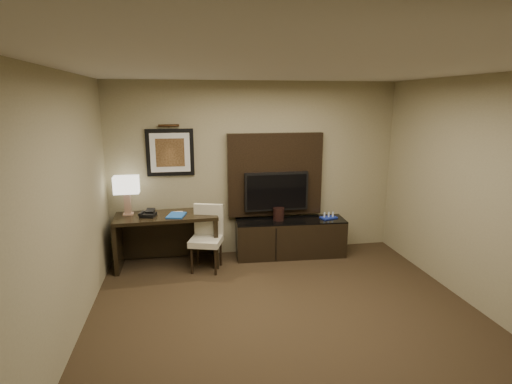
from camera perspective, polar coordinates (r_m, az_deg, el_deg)
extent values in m
cube|color=#2F2215|center=(4.45, 5.92, -19.94)|extent=(4.50, 5.00, 0.01)
cube|color=silver|center=(3.75, 6.92, 17.31)|extent=(4.50, 5.00, 0.01)
cube|color=gray|center=(6.27, -0.05, 3.24)|extent=(4.50, 0.01, 2.70)
cube|color=gray|center=(3.92, -27.16, -4.21)|extent=(0.01, 5.00, 2.70)
cube|color=gray|center=(5.00, 31.95, -1.27)|extent=(0.01, 5.00, 2.70)
cube|color=black|center=(6.09, -12.53, -6.72)|extent=(1.48, 0.69, 0.78)
cube|color=black|center=(6.36, 4.93, -6.52)|extent=(1.73, 0.57, 0.59)
cube|color=black|center=(6.28, 2.74, 2.51)|extent=(1.50, 0.12, 1.30)
cube|color=black|center=(6.24, 2.92, 0.09)|extent=(1.00, 0.08, 0.60)
cube|color=black|center=(6.11, -12.16, 5.55)|extent=(0.70, 0.04, 0.70)
cylinder|color=#412815|center=(6.04, -12.35, 9.26)|extent=(0.04, 0.04, 0.30)
cube|color=#184DA2|center=(5.87, -11.31, -3.28)|extent=(0.30, 0.36, 0.02)
imported|color=tan|center=(5.93, -11.91, -2.24)|extent=(0.15, 0.02, 0.20)
cylinder|color=black|center=(6.22, 3.25, -3.16)|extent=(0.19, 0.19, 0.20)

